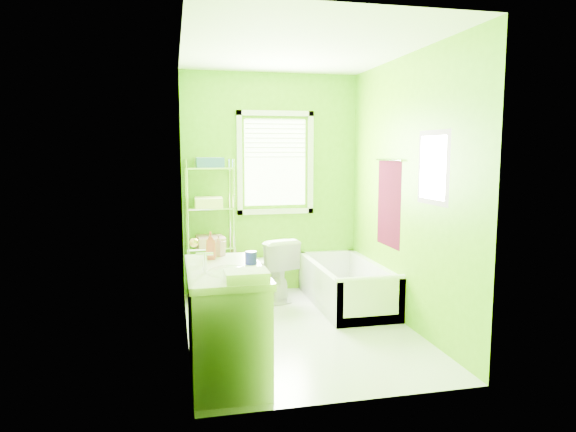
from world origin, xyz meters
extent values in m
plane|color=silver|center=(0.00, 0.00, 0.00)|extent=(2.90, 2.90, 0.00)
cube|color=#5BAA08|center=(0.00, 1.45, 1.30)|extent=(2.10, 0.04, 2.60)
cube|color=#5BAA08|center=(0.00, -1.45, 1.30)|extent=(2.10, 0.04, 2.60)
cube|color=#5BAA08|center=(-1.05, 0.00, 1.30)|extent=(0.04, 2.90, 2.60)
cube|color=#5BAA08|center=(1.05, 0.00, 1.30)|extent=(0.04, 2.90, 2.60)
cube|color=white|center=(0.00, 0.00, 2.60)|extent=(2.10, 2.90, 0.04)
cube|color=white|center=(0.05, 1.44, 1.55)|extent=(0.74, 0.01, 1.01)
cube|color=white|center=(0.05, 1.42, 0.97)|extent=(0.92, 0.05, 0.06)
cube|color=white|center=(0.05, 1.42, 2.13)|extent=(0.92, 0.05, 0.06)
cube|color=white|center=(-0.38, 1.42, 1.55)|extent=(0.06, 0.05, 1.22)
cube|color=white|center=(0.48, 1.42, 1.55)|extent=(0.06, 0.05, 1.22)
cube|color=white|center=(0.05, 1.42, 1.84)|extent=(0.72, 0.02, 0.50)
cube|color=white|center=(-1.04, -1.00, 1.00)|extent=(0.02, 0.80, 2.00)
sphere|color=gold|center=(-1.00, -0.67, 1.00)|extent=(0.07, 0.07, 0.07)
cube|color=#47081A|center=(1.04, 0.35, 1.15)|extent=(0.02, 0.58, 0.90)
cylinder|color=silver|center=(1.02, 0.35, 1.60)|extent=(0.02, 0.62, 0.02)
cube|color=#CC5972|center=(1.04, -0.55, 1.55)|extent=(0.02, 0.54, 0.64)
cube|color=white|center=(1.03, -0.55, 1.55)|extent=(0.01, 0.44, 0.54)
cube|color=white|center=(0.70, 0.69, 0.05)|extent=(0.71, 1.52, 0.10)
cube|color=white|center=(0.38, 0.69, 0.23)|extent=(0.07, 1.52, 0.46)
cube|color=white|center=(1.01, 0.69, 0.23)|extent=(0.07, 1.52, 0.46)
cube|color=white|center=(0.70, -0.03, 0.23)|extent=(0.71, 0.07, 0.46)
cube|color=white|center=(0.70, 1.41, 0.23)|extent=(0.71, 0.07, 0.46)
cylinder|color=white|center=(0.70, -0.03, 0.46)|extent=(0.71, 0.07, 0.07)
cylinder|color=blue|center=(0.70, 0.32, 0.13)|extent=(0.31, 0.31, 0.06)
cylinder|color=yellow|center=(0.70, 0.32, 0.18)|extent=(0.29, 0.29, 0.05)
cube|color=blue|center=(0.65, 0.43, 0.23)|extent=(0.22, 0.12, 0.20)
imported|color=white|center=(-0.07, 1.08, 0.36)|extent=(0.57, 0.79, 0.73)
cube|color=white|center=(-0.78, -0.82, 0.39)|extent=(0.54, 1.07, 0.78)
cube|color=silver|center=(-0.78, -0.82, 0.80)|extent=(0.57, 1.10, 0.05)
ellipsoid|color=white|center=(-0.76, -0.97, 0.80)|extent=(0.37, 0.48, 0.13)
cylinder|color=silver|center=(-0.94, -0.97, 0.90)|extent=(0.03, 0.03, 0.16)
cylinder|color=silver|center=(-0.94, -0.97, 0.97)|extent=(0.12, 0.02, 0.02)
imported|color=#C44839|center=(-0.86, -0.50, 0.94)|extent=(0.09, 0.09, 0.22)
imported|color=#C8819F|center=(-0.79, -0.38, 0.92)|extent=(0.12, 0.12, 0.18)
cylinder|color=#161B95|center=(-0.58, -0.75, 0.88)|extent=(0.09, 0.09, 0.10)
cube|color=white|center=(-0.68, -1.25, 0.86)|extent=(0.29, 0.23, 0.07)
cylinder|color=silver|center=(-1.00, 1.10, 0.80)|extent=(0.02, 0.02, 1.60)
cylinder|color=silver|center=(-1.01, 1.41, 0.80)|extent=(0.02, 0.02, 1.60)
cylinder|color=silver|center=(-0.49, 1.12, 0.80)|extent=(0.02, 0.02, 1.60)
cylinder|color=silver|center=(-0.50, 1.43, 0.80)|extent=(0.02, 0.02, 1.60)
cube|color=silver|center=(-0.75, 1.26, 0.15)|extent=(0.54, 0.35, 0.02)
cube|color=silver|center=(-0.75, 1.26, 0.60)|extent=(0.54, 0.35, 0.02)
cube|color=silver|center=(-0.75, 1.26, 1.05)|extent=(0.54, 0.35, 0.02)
cube|color=silver|center=(-0.75, 1.26, 1.50)|extent=(0.54, 0.35, 0.02)
cube|color=#2E60A6|center=(-0.74, 1.17, 1.56)|extent=(0.31, 0.21, 0.11)
cube|color=white|center=(-0.75, 1.39, 1.56)|extent=(0.31, 0.21, 0.11)
cube|color=#F8ED98|center=(-0.76, 1.16, 1.11)|extent=(0.31, 0.21, 0.11)
cube|color=#F8ED98|center=(-0.75, 1.38, 1.11)|extent=(0.31, 0.21, 0.11)
cube|color=#D59195|center=(-0.73, 1.19, 0.66)|extent=(0.31, 0.21, 0.11)
cube|color=#D59195|center=(-0.76, 1.39, 0.66)|extent=(0.31, 0.21, 0.11)
cube|color=#D59195|center=(-0.48, 1.27, 0.34)|extent=(0.03, 0.28, 0.50)
camera|label=1|loc=(-1.14, -4.58, 1.70)|focal=32.00mm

